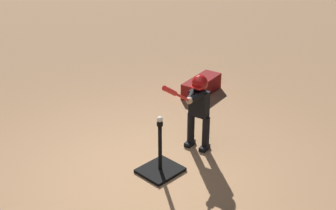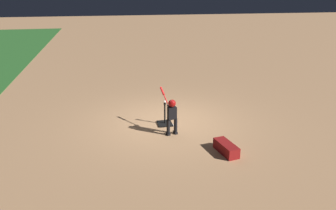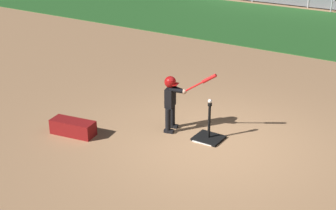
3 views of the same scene
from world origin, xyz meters
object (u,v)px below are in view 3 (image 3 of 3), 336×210
Objects in this scene: batting_tee at (209,135)px; equipment_bag at (73,127)px; batter_child at (172,97)px; baseball at (210,101)px.

equipment_bag is at bearing -151.30° from batting_tee.
batter_child is 1.93m from equipment_bag.
batter_child is 1.47× the size of equipment_bag.
batter_child is at bearing -176.01° from baseball.
batter_child reaches higher than batting_tee.
equipment_bag is (-1.45, -1.16, -0.55)m from batter_child.
batting_tee is 2.52m from equipment_bag.
baseball reaches higher than batting_tee.
batting_tee is at bearing 18.64° from equipment_bag.
baseball is 0.09× the size of equipment_bag.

